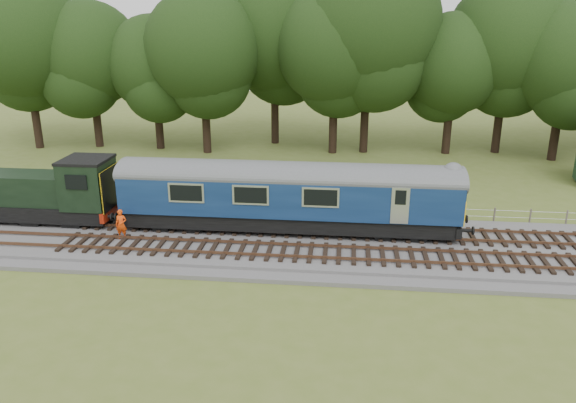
# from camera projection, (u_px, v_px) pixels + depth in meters

# --- Properties ---
(ground) EXTENTS (120.00, 120.00, 0.00)m
(ground) POSITION_uv_depth(u_px,v_px,m) (394.00, 251.00, 28.95)
(ground) COLOR #556625
(ground) RESTS_ON ground
(ballast) EXTENTS (70.00, 7.00, 0.35)m
(ballast) POSITION_uv_depth(u_px,v_px,m) (394.00, 247.00, 28.90)
(ballast) COLOR #4C4C4F
(ballast) RESTS_ON ground
(track_north) EXTENTS (67.20, 2.40, 0.21)m
(track_north) POSITION_uv_depth(u_px,v_px,m) (393.00, 233.00, 30.14)
(track_north) COLOR black
(track_north) RESTS_ON ballast
(track_south) EXTENTS (67.20, 2.40, 0.21)m
(track_south) POSITION_uv_depth(u_px,v_px,m) (397.00, 256.00, 27.31)
(track_south) COLOR black
(track_south) RESTS_ON ballast
(fence) EXTENTS (64.00, 0.12, 1.00)m
(fence) POSITION_uv_depth(u_px,v_px,m) (389.00, 220.00, 33.19)
(fence) COLOR #6B6054
(fence) RESTS_ON ground
(tree_line) EXTENTS (70.00, 8.00, 18.00)m
(tree_line) POSITION_uv_depth(u_px,v_px,m) (377.00, 151.00, 49.66)
(tree_line) COLOR black
(tree_line) RESTS_ON ground
(dmu_railcar) EXTENTS (18.05, 2.86, 3.88)m
(dmu_railcar) POSITION_uv_depth(u_px,v_px,m) (288.00, 191.00, 30.01)
(dmu_railcar) COLOR black
(dmu_railcar) RESTS_ON ground
(shunter_loco) EXTENTS (8.92, 2.60, 3.38)m
(shunter_loco) POSITION_uv_depth(u_px,v_px,m) (43.00, 193.00, 31.63)
(shunter_loco) COLOR black
(shunter_loco) RESTS_ON ground
(worker) EXTENTS (0.61, 0.43, 1.60)m
(worker) POSITION_uv_depth(u_px,v_px,m) (121.00, 224.00, 29.33)
(worker) COLOR #FF490D
(worker) RESTS_ON ballast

